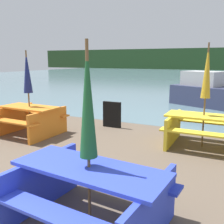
{
  "coord_description": "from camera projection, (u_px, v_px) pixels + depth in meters",
  "views": [
    {
      "loc": [
        2.79,
        -0.31,
        1.95
      ],
      "look_at": [
        0.39,
        4.57,
        0.85
      ],
      "focal_mm": 42.0,
      "sensor_mm": 36.0,
      "label": 1
    }
  ],
  "objects": [
    {
      "name": "water",
      "position": [
        214.0,
        77.0,
        30.05
      ],
      "size": [
        60.0,
        50.0,
        0.0
      ],
      "color": "slate",
      "rests_on": "ground_plane"
    },
    {
      "name": "picnic_table_blue",
      "position": [
        89.0,
        190.0,
        3.05
      ],
      "size": [
        1.94,
        1.52,
        0.74
      ],
      "rotation": [
        0.0,
        0.0,
        -0.08
      ],
      "color": "blue",
      "rests_on": "ground_plane"
    },
    {
      "name": "picnic_table_orange",
      "position": [
        30.0,
        118.0,
        6.82
      ],
      "size": [
        1.56,
        1.43,
        0.75
      ],
      "rotation": [
        0.0,
        0.0,
        -0.03
      ],
      "color": "orange",
      "rests_on": "ground_plane"
    },
    {
      "name": "picnic_table_yellow",
      "position": [
        203.0,
        128.0,
        5.85
      ],
      "size": [
        1.62,
        1.38,
        0.73
      ],
      "rotation": [
        0.0,
        0.0,
        0.0
      ],
      "color": "yellow",
      "rests_on": "ground_plane"
    },
    {
      "name": "umbrella_darkgreen",
      "position": [
        88.0,
        102.0,
        2.85
      ],
      "size": [
        0.2,
        0.2,
        2.16
      ],
      "color": "brown",
      "rests_on": "ground_plane"
    },
    {
      "name": "umbrella_gold",
      "position": [
        207.0,
        72.0,
        5.61
      ],
      "size": [
        0.2,
        0.2,
        2.29
      ],
      "color": "brown",
      "rests_on": "ground_plane"
    },
    {
      "name": "umbrella_navy",
      "position": [
        27.0,
        73.0,
        6.59
      ],
      "size": [
        0.23,
        0.23,
        2.17
      ],
      "color": "brown",
      "rests_on": "ground_plane"
    },
    {
      "name": "boat",
      "position": [
        214.0,
        93.0,
        11.0
      ],
      "size": [
        3.89,
        2.88,
        1.44
      ],
      "rotation": [
        0.0,
        0.0,
        -0.4
      ],
      "color": "#333856",
      "rests_on": "water"
    },
    {
      "name": "signboard",
      "position": [
        112.0,
        115.0,
        7.57
      ],
      "size": [
        0.55,
        0.08,
        0.75
      ],
      "color": "black",
      "rests_on": "ground_plane"
    }
  ]
}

